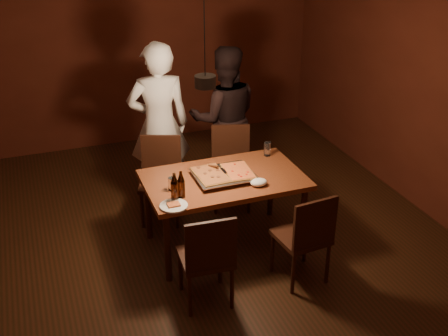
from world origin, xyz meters
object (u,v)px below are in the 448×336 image
object	(u,v)px
chair_near_left	(208,252)
pendant_lamp	(205,80)
chair_far_left	(161,171)
diner_white	(159,125)
chair_far_right	(231,159)
beer_bottle_a	(175,187)
beer_bottle_b	(181,184)
pizza_tray	(224,176)
chair_near_right	(307,231)
diner_dark	(225,118)
plate_slice	(174,206)
dining_table	(224,184)

from	to	relation	value
chair_near_left	pendant_lamp	bearing A→B (deg)	75.53
chair_far_left	diner_white	distance (m)	0.51
chair_far_right	beer_bottle_a	size ratio (longest dim) A/B	2.02
beer_bottle_b	beer_bottle_a	bearing A→B (deg)	-154.73
chair_far_left	pendant_lamp	distance (m)	1.52
chair_far_left	pizza_tray	xyz separation A→B (m)	(0.42, -0.78, 0.24)
chair_near_left	pendant_lamp	xyz separation A→B (m)	(0.23, 0.70, 1.22)
chair_far_left	chair_far_right	world-z (taller)	same
beer_bottle_a	pendant_lamp	size ratio (longest dim) A/B	0.24
beer_bottle_b	pizza_tray	bearing A→B (deg)	23.23
chair_near_left	diner_white	size ratio (longest dim) A/B	0.27
chair_far_right	chair_near_left	world-z (taller)	same
chair_far_right	pizza_tray	world-z (taller)	chair_far_right
chair_near_right	pizza_tray	bearing A→B (deg)	114.98
diner_dark	pendant_lamp	world-z (taller)	pendant_lamp
plate_slice	diner_dark	world-z (taller)	diner_dark
pizza_tray	plate_slice	world-z (taller)	pizza_tray
plate_slice	diner_white	xyz separation A→B (m)	(0.25, 1.46, 0.15)
chair_near_right	dining_table	bearing A→B (deg)	114.04
dining_table	plate_slice	bearing A→B (deg)	-148.72
chair_far_right	beer_bottle_b	world-z (taller)	beer_bottle_b
chair_far_left	diner_dark	size ratio (longest dim) A/B	0.32
chair_near_right	plate_slice	world-z (taller)	chair_near_right
pendant_lamp	pizza_tray	bearing A→B (deg)	26.36
plate_slice	pendant_lamp	bearing A→B (deg)	32.46
beer_bottle_a	diner_dark	bearing A→B (deg)	55.65
dining_table	diner_dark	size ratio (longest dim) A/B	0.89
dining_table	chair_far_left	bearing A→B (deg)	119.22
dining_table	diner_dark	world-z (taller)	diner_dark
chair_far_right	pizza_tray	xyz separation A→B (m)	(-0.38, -0.80, 0.24)
dining_table	chair_near_right	world-z (taller)	chair_near_right
chair_near_right	chair_near_left	bearing A→B (deg)	174.30
pizza_tray	chair_far_right	bearing A→B (deg)	66.98
chair_far_right	diner_dark	distance (m)	0.54
chair_far_left	chair_near_left	bearing A→B (deg)	110.62
beer_bottle_a	beer_bottle_b	distance (m)	0.08
plate_slice	chair_near_right	bearing A→B (deg)	-23.28
diner_dark	chair_near_right	bearing A→B (deg)	102.34
dining_table	beer_bottle_b	bearing A→B (deg)	-155.45
pizza_tray	diner_white	distance (m)	1.18
chair_far_left	diner_dark	xyz separation A→B (m)	(0.89, 0.46, 0.30)
diner_white	pizza_tray	bearing A→B (deg)	111.46
beer_bottle_a	diner_white	xyz separation A→B (m)	(0.21, 1.36, 0.03)
chair_near_right	diner_white	bearing A→B (deg)	107.09
chair_near_left	beer_bottle_b	size ratio (longest dim) A/B	1.94
beer_bottle_b	diner_dark	xyz separation A→B (m)	(0.94, 1.44, -0.04)
pizza_tray	pendant_lamp	bearing A→B (deg)	-151.22
chair_far_left	beer_bottle_b	distance (m)	1.04
diner_white	plate_slice	bearing A→B (deg)	85.12
chair_far_right	beer_bottle_a	distance (m)	1.43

